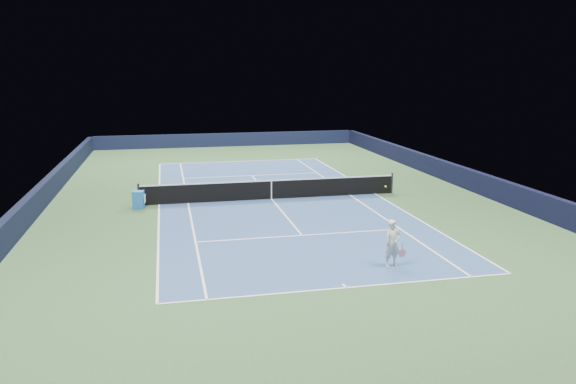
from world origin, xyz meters
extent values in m
plane|color=#2F502B|center=(0.00, 0.00, 0.00)|extent=(40.00, 40.00, 0.00)
cube|color=black|center=(0.00, 19.82, 0.55)|extent=(22.00, 0.35, 1.10)
cube|color=black|center=(10.82, 0.00, 0.55)|extent=(0.35, 40.00, 1.10)
cube|color=black|center=(-10.82, 0.00, 0.55)|extent=(0.35, 40.00, 1.10)
cube|color=navy|center=(0.00, 0.00, 0.00)|extent=(10.97, 23.77, 0.01)
cube|color=white|center=(0.00, 11.88, 0.01)|extent=(10.97, 0.08, 0.00)
cube|color=white|center=(0.00, -11.88, 0.01)|extent=(10.97, 0.08, 0.00)
cube|color=white|center=(5.49, 0.00, 0.01)|extent=(0.08, 23.77, 0.00)
cube|color=white|center=(-5.49, 0.00, 0.01)|extent=(0.08, 23.77, 0.00)
cube|color=white|center=(4.12, 0.00, 0.01)|extent=(0.08, 23.77, 0.00)
cube|color=white|center=(-4.12, 0.00, 0.01)|extent=(0.08, 23.77, 0.00)
cube|color=white|center=(0.00, 6.40, 0.01)|extent=(8.23, 0.08, 0.00)
cube|color=white|center=(0.00, -6.40, 0.01)|extent=(8.23, 0.08, 0.00)
cube|color=white|center=(0.00, 0.00, 0.01)|extent=(0.08, 12.80, 0.00)
cube|color=white|center=(0.00, 11.73, 0.01)|extent=(0.08, 0.30, 0.00)
cube|color=white|center=(0.00, -11.73, 0.01)|extent=(0.08, 0.30, 0.00)
cylinder|color=black|center=(-6.40, 0.00, 0.54)|extent=(0.10, 0.10, 1.07)
cylinder|color=black|center=(6.40, 0.00, 0.54)|extent=(0.10, 0.10, 1.07)
cube|color=black|center=(0.00, 0.00, 0.46)|extent=(12.80, 0.03, 0.91)
cube|color=white|center=(0.00, 0.00, 0.94)|extent=(12.80, 0.04, 0.06)
cube|color=white|center=(0.00, 0.00, 0.46)|extent=(0.05, 0.04, 0.91)
cube|color=blue|center=(-6.40, -0.55, 0.41)|extent=(0.56, 0.52, 0.83)
cube|color=white|center=(-6.11, -0.55, 0.45)|extent=(0.06, 0.37, 0.37)
imported|color=silver|center=(2.05, -10.44, 0.80)|extent=(0.65, 0.50, 1.58)
cylinder|color=#C78193|center=(2.37, -10.49, 0.70)|extent=(0.03, 0.03, 0.26)
cylinder|color=black|center=(2.37, -10.49, 0.46)|extent=(0.26, 0.02, 0.26)
cylinder|color=pink|center=(2.37, -10.49, 0.46)|extent=(0.28, 0.03, 0.28)
sphere|color=gold|center=(2.15, -9.44, 2.48)|extent=(0.07, 0.07, 0.07)
camera|label=1|loc=(-5.05, -26.82, 6.39)|focal=35.00mm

